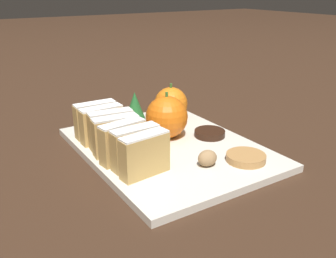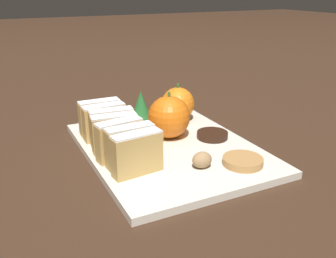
% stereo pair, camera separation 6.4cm
% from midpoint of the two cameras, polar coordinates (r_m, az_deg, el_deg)
% --- Properties ---
extents(ground_plane, '(6.00, 6.00, 0.00)m').
position_cam_midpoint_polar(ground_plane, '(0.65, -2.80, -3.49)').
color(ground_plane, '#382316').
extents(serving_platter, '(0.27, 0.36, 0.01)m').
position_cam_midpoint_polar(serving_platter, '(0.65, -2.80, -3.01)').
color(serving_platter, silver).
rests_on(serving_platter, ground_plane).
extents(stollen_slice_front, '(0.08, 0.03, 0.06)m').
position_cam_midpoint_polar(stollen_slice_front, '(0.54, -6.95, -4.00)').
color(stollen_slice_front, tan).
rests_on(stollen_slice_front, serving_platter).
extents(stollen_slice_second, '(0.08, 0.03, 0.06)m').
position_cam_midpoint_polar(stollen_slice_second, '(0.57, -8.20, -2.88)').
color(stollen_slice_second, tan).
rests_on(stollen_slice_second, serving_platter).
extents(stollen_slice_third, '(0.08, 0.03, 0.06)m').
position_cam_midpoint_polar(stollen_slice_third, '(0.59, -9.99, -2.01)').
color(stollen_slice_third, tan).
rests_on(stollen_slice_third, serving_platter).
extents(stollen_slice_fourth, '(0.08, 0.03, 0.06)m').
position_cam_midpoint_polar(stollen_slice_fourth, '(0.62, -10.89, -1.03)').
color(stollen_slice_fourth, tan).
rests_on(stollen_slice_fourth, serving_platter).
extents(stollen_slice_fifth, '(0.08, 0.03, 0.06)m').
position_cam_midpoint_polar(stollen_slice_fifth, '(0.64, -11.49, -0.09)').
color(stollen_slice_fifth, tan).
rests_on(stollen_slice_fifth, serving_platter).
extents(stollen_slice_sixth, '(0.08, 0.03, 0.06)m').
position_cam_midpoint_polar(stollen_slice_sixth, '(0.67, -12.75, 0.63)').
color(stollen_slice_sixth, tan).
rests_on(stollen_slice_sixth, serving_platter).
extents(stollen_slice_back, '(0.08, 0.02, 0.06)m').
position_cam_midpoint_polar(stollen_slice_back, '(0.70, -13.56, 1.37)').
color(stollen_slice_back, tan).
rests_on(stollen_slice_back, serving_platter).
extents(orange_near, '(0.08, 0.08, 0.08)m').
position_cam_midpoint_polar(orange_near, '(0.67, -2.92, 1.80)').
color(orange_near, orange).
rests_on(orange_near, serving_platter).
extents(orange_far, '(0.07, 0.07, 0.08)m').
position_cam_midpoint_polar(orange_far, '(0.76, -1.96, 3.83)').
color(orange_far, orange).
rests_on(orange_far, serving_platter).
extents(walnut, '(0.03, 0.03, 0.03)m').
position_cam_midpoint_polar(walnut, '(0.57, 2.86, -4.53)').
color(walnut, '#9E7A51').
rests_on(walnut, serving_platter).
extents(chocolate_cookie, '(0.06, 0.06, 0.01)m').
position_cam_midpoint_polar(chocolate_cookie, '(0.69, 3.74, -0.71)').
color(chocolate_cookie, black).
rests_on(chocolate_cookie, serving_platter).
extents(gingerbread_cookie, '(0.06, 0.06, 0.01)m').
position_cam_midpoint_polar(gingerbread_cookie, '(0.60, 8.81, -4.39)').
color(gingerbread_cookie, '#B27F47').
rests_on(gingerbread_cookie, serving_platter).
extents(evergreen_sprig, '(0.05, 0.05, 0.07)m').
position_cam_midpoint_polar(evergreen_sprig, '(0.74, -7.73, 3.02)').
color(evergreen_sprig, '#23662D').
rests_on(evergreen_sprig, serving_platter).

